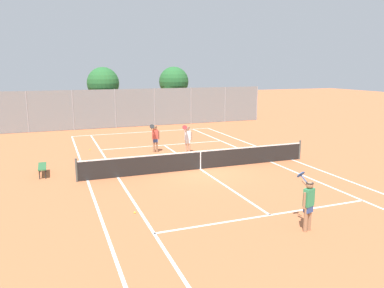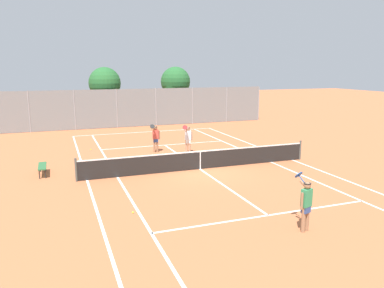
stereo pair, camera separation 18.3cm
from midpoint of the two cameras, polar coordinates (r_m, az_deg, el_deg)
The scene contains 14 objects.
ground_plane at distance 18.83m, azimuth 1.53°, elevation -3.86°, with size 120.00×120.00×0.00m, color #BC663D.
court_line_markings at distance 18.83m, azimuth 1.53°, elevation -3.85°, with size 11.10×23.90×0.01m.
tennis_net at distance 18.70m, azimuth 1.54°, elevation -2.36°, with size 12.00×0.10×1.07m.
player_near_side at distance 12.16m, azimuth 17.37°, elevation -8.55°, with size 0.50×0.86×1.77m.
player_far_left at distance 22.51m, azimuth -5.33°, elevation 1.06°, with size 0.72×0.72×1.77m.
player_far_right at distance 22.06m, azimuth -0.38°, elevation 0.89°, with size 0.76×0.72×1.77m.
loose_tennis_ball_0 at distance 19.03m, azimuth -14.03°, elevation -3.94°, with size 0.07×0.07×0.07m, color #D1DB33.
loose_tennis_ball_2 at distance 13.45m, azimuth -8.60°, elevation -10.26°, with size 0.07×0.07×0.07m, color #D1DB33.
loose_tennis_ball_3 at distance 21.37m, azimuth 5.10°, elevation -1.95°, with size 0.07×0.07×0.07m, color #D1DB33.
loose_tennis_ball_4 at distance 24.02m, azimuth -14.95°, elevation -0.80°, with size 0.07×0.07×0.07m, color #D1DB33.
courtside_bench at distance 19.08m, azimuth -21.59°, elevation -3.21°, with size 0.36×1.50×0.47m.
back_fence at distance 32.68m, azimuth -8.25°, elevation 5.50°, with size 24.01×0.08×3.27m.
tree_behind_left at distance 34.42m, azimuth -13.14°, elevation 8.87°, with size 2.81×2.81×5.09m.
tree_behind_right at distance 37.12m, azimuth -2.46°, elevation 9.34°, with size 2.89×2.89×5.13m.
Camera 2 is at (-6.66, -16.89, 4.99)m, focal length 35.00 mm.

